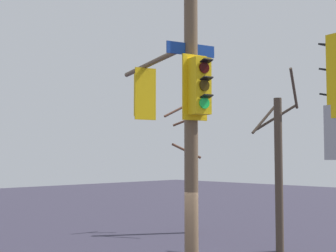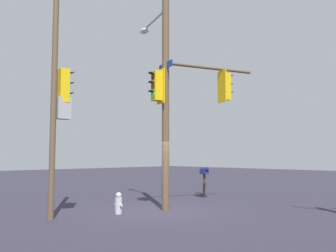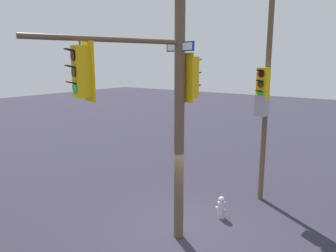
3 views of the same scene
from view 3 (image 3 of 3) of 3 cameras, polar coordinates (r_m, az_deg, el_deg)
ground_plane at (r=10.12m, az=2.99°, el=-18.06°), size 80.00×80.00×0.00m
main_signal_pole_assembly at (r=8.10m, az=0.11°, el=8.20°), size 3.95×4.32×8.05m
secondary_pole_assembly at (r=11.47m, az=16.94°, el=5.87°), size 0.40×0.74×8.02m
fire_hydrant at (r=10.76m, az=9.51°, el=-14.24°), size 0.38×0.24×0.73m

